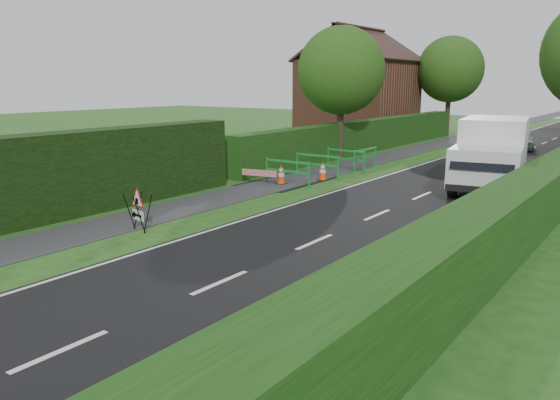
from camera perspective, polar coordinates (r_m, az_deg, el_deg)
The scene contains 20 objects.
ground at distance 12.22m, azimuth -18.30°, elevation -7.16°, with size 120.00×120.00×0.00m, color #1A4F16.
road_surface at distance 42.35m, azimuth 26.54°, elevation 5.63°, with size 6.00×90.00×0.02m, color black.
footpath at distance 43.60m, azimuth 19.39°, elevation 6.38°, with size 2.00×90.00×0.02m, color #2D2D30.
hedge_west_far at distance 32.30m, azimuth 9.15°, elevation 5.09°, with size 1.00×24.00×1.80m, color #14380F.
house_west at distance 41.48m, azimuth 8.16°, elevation 10.68°, with size 7.50×7.40×7.88m.
tree_nw at distance 28.35m, azimuth 6.41°, elevation 13.28°, with size 4.40×4.40×6.70m.
tree_fw at distance 42.98m, azimuth 17.37°, elevation 12.89°, with size 4.80×4.80×7.24m.
triangle_sign at distance 14.97m, azimuth -14.71°, elevation -0.60°, with size 0.82×0.82×1.02m.
works_van at distance 21.57m, azimuth 21.23°, elevation 4.63°, with size 3.18×6.02×2.61m.
traffic_cone_0 at distance 19.51m, azimuth 22.93°, elevation 0.82°, with size 0.38×0.38×0.79m.
traffic_cone_1 at distance 20.87m, azimuth 24.31°, elevation 1.39°, with size 0.38×0.38×0.79m.
traffic_cone_2 at distance 23.32m, azimuth 23.49°, elevation 2.49°, with size 0.38×0.38×0.79m.
traffic_cone_3 at distance 21.36m, azimuth 0.13°, elevation 2.70°, with size 0.38×0.38×0.79m.
traffic_cone_4 at distance 22.24m, azimuth 4.48°, elevation 3.05°, with size 0.38×0.38×0.79m.
ped_barrier_0 at distance 21.14m, azimuth 0.76°, elevation 3.26°, with size 2.06×0.35×1.00m.
ped_barrier_1 at distance 22.95m, azimuth 3.91°, elevation 3.94°, with size 2.07×0.41×1.00m.
ped_barrier_2 at distance 24.74m, azimuth 6.90°, elevation 4.48°, with size 2.09×0.59×1.00m.
ped_barrier_3 at distance 25.12m, azimuth 8.92°, elevation 4.54°, with size 0.37×2.06×1.00m.
redwhite_plank at distance 21.42m, azimuth -2.18°, elevation 1.66°, with size 1.50×0.04×0.25m, color red.
hatchback_car at distance 35.54m, azimuth 23.92°, elevation 5.77°, with size 1.35×3.37×1.15m, color silver.
Camera 1 is at (9.51, -6.59, 3.93)m, focal length 35.00 mm.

